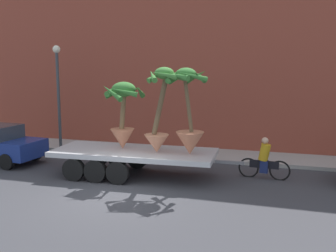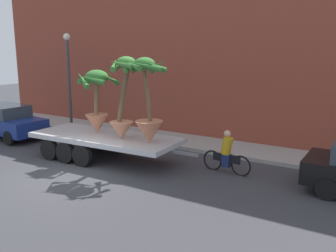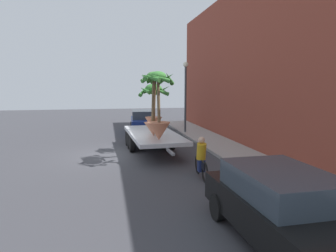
{
  "view_description": "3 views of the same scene",
  "coord_description": "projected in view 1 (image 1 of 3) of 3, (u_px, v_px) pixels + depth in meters",
  "views": [
    {
      "loc": [
        4.92,
        -10.44,
        3.99
      ],
      "look_at": [
        0.83,
        3.03,
        1.8
      ],
      "focal_mm": 40.77,
      "sensor_mm": 36.0,
      "label": 1
    },
    {
      "loc": [
        9.2,
        -8.28,
        4.3
      ],
      "look_at": [
        2.03,
        3.19,
        1.42
      ],
      "focal_mm": 39.79,
      "sensor_mm": 36.0,
      "label": 2
    },
    {
      "loc": [
        14.29,
        0.02,
        3.31
      ],
      "look_at": [
        1.08,
        2.75,
        1.48
      ],
      "focal_mm": 31.23,
      "sensor_mm": 36.0,
      "label": 3
    }
  ],
  "objects": [
    {
      "name": "potted_palm_front",
      "position": [
        160.0,
        114.0,
        13.31
      ],
      "size": [
        1.3,
        1.29,
        3.01
      ],
      "color": "tan",
      "rests_on": "flatbed_trailer"
    },
    {
      "name": "sidewalk",
      "position": [
        170.0,
        152.0,
        17.65
      ],
      "size": [
        24.0,
        2.2,
        0.15
      ],
      "primitive_type": "cube",
      "color": "#A39E99",
      "rests_on": "ground"
    },
    {
      "name": "potted_palm_middle",
      "position": [
        123.0,
        113.0,
        13.96
      ],
      "size": [
        1.7,
        1.74,
        2.48
      ],
      "color": "#C17251",
      "rests_on": "flatbed_trailer"
    },
    {
      "name": "ground_plane",
      "position": [
        115.0,
        196.0,
        11.9
      ],
      "size": [
        60.0,
        60.0,
        0.0
      ],
      "primitive_type": "plane",
      "color": "#38383D"
    },
    {
      "name": "potted_palm_rear",
      "position": [
        189.0,
        118.0,
        13.09
      ],
      "size": [
        1.54,
        1.57,
        2.99
      ],
      "color": "#C17251",
      "rests_on": "flatbed_trailer"
    },
    {
      "name": "flatbed_trailer",
      "position": [
        127.0,
        155.0,
        14.02
      ],
      "size": [
        6.97,
        2.55,
        0.98
      ],
      "color": "#B7BABF",
      "rests_on": "ground"
    },
    {
      "name": "cyclist",
      "position": [
        264.0,
        160.0,
        13.68
      ],
      "size": [
        1.84,
        0.37,
        1.54
      ],
      "color": "black",
      "rests_on": "ground"
    },
    {
      "name": "building_facade",
      "position": [
        180.0,
        58.0,
        18.59
      ],
      "size": [
        24.0,
        1.2,
        8.87
      ],
      "primitive_type": "cube",
      "color": "brown",
      "rests_on": "ground"
    },
    {
      "name": "street_lamp",
      "position": [
        58.0,
        83.0,
        17.93
      ],
      "size": [
        0.36,
        0.36,
        4.83
      ],
      "color": "#383D42",
      "rests_on": "sidewalk"
    }
  ]
}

